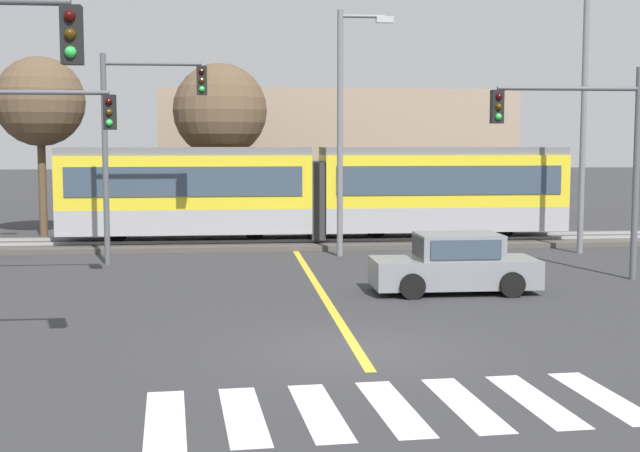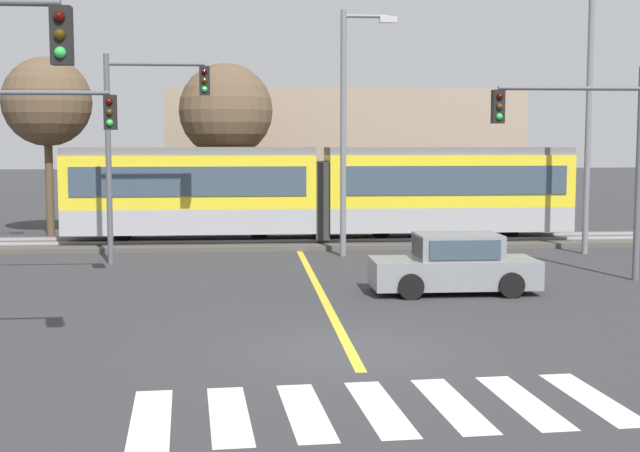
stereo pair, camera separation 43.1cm
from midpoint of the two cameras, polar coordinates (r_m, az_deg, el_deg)
ground_plane at (r=16.71m, az=2.71°, el=-8.01°), size 200.00×200.00×0.00m
track_bed at (r=33.06m, az=-1.17°, el=-1.05°), size 120.00×4.00×0.18m
rail_near at (r=32.33m, az=-1.08°, el=-0.95°), size 120.00×0.08×0.10m
rail_far at (r=33.76m, az=-1.25°, el=-0.67°), size 120.00×0.08×0.10m
light_rail_tram at (r=32.96m, az=0.39°, el=2.35°), size 18.50×2.64×3.43m
crosswalk_stripe_0 at (r=13.02m, az=-9.82°, el=-12.04°), size 0.73×2.83×0.01m
crosswalk_stripe_1 at (r=13.04m, az=-4.88°, el=-11.95°), size 0.73×2.83×0.01m
crosswalk_stripe_2 at (r=13.15m, az=0.01°, el=-11.78°), size 0.73×2.83×0.01m
crosswalk_stripe_3 at (r=13.35m, az=4.78°, el=-11.53°), size 0.73×2.83×0.01m
crosswalk_stripe_4 at (r=13.64m, az=9.37°, el=-11.22°), size 0.73×2.83×0.01m
crosswalk_stripe_5 at (r=14.01m, az=13.73°, el=-10.85°), size 0.73×2.83×0.01m
crosswalk_stripe_6 at (r=14.45m, az=17.84°, el=-10.45°), size 0.73×2.83×0.01m
lane_centre_line at (r=23.11m, az=0.52°, el=-4.17°), size 0.20×16.19×0.01m
sedan_crossing at (r=23.03m, az=9.12°, el=-2.52°), size 4.21×1.93×1.52m
traffic_light_far_left at (r=28.32m, az=-10.96°, el=6.29°), size 3.25×0.38×6.53m
traffic_light_mid_left at (r=24.33m, az=-18.57°, el=4.82°), size 4.25×0.38×5.59m
traffic_light_mid_right at (r=25.51m, az=17.26°, el=5.19°), size 4.25×0.38×5.89m
street_lamp_centre at (r=29.67m, az=2.24°, el=6.89°), size 1.85×0.28×8.12m
street_lamp_east at (r=31.69m, az=17.50°, el=7.65°), size 2.05×0.28×9.25m
bare_tree_west at (r=37.44m, az=-16.75°, el=7.59°), size 3.56×3.56×7.18m
bare_tree_east at (r=36.42m, az=-5.71°, el=7.34°), size 3.79×3.79×6.95m
building_backdrop_far at (r=43.45m, az=1.68°, el=4.53°), size 16.55×6.00×6.19m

